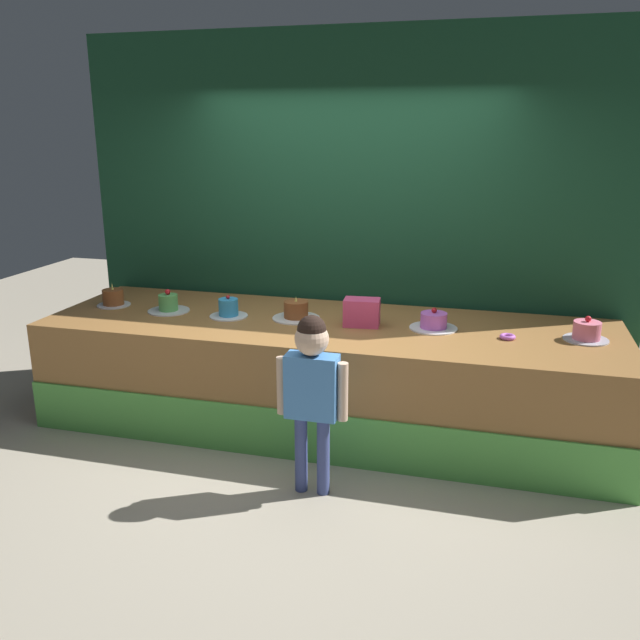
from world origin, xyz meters
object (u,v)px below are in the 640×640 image
Objects in this scene: child_figure at (312,381)px; cake_right at (434,322)px; cake_center_left at (228,309)px; cake_center_right at (296,311)px; cake_far_left at (113,298)px; pink_box at (362,312)px; cake_left at (168,304)px; donut at (508,337)px; cake_far_right at (587,332)px.

child_figure is 3.34× the size of cake_right.
cake_center_left is 0.81× the size of cake_center_right.
cake_far_left is at bearing -179.39° from cake_right.
pink_box reaches higher than cake_center_right.
cake_center_left is (0.51, -0.02, 0.00)m from cake_left.
donut is at bearing 40.07° from child_figure.
cake_far_left is 1.54m from cake_center_right.
cake_center_left is (-2.06, 0.02, 0.04)m from donut.
cake_far_left is at bearing -179.51° from cake_far_right.
cake_left is at bearing 179.17° from donut.
child_figure reaches higher than cake_right.
cake_far_left is 0.81× the size of cake_left.
cake_left reaches higher than cake_center_right.
child_figure is at bearing -120.07° from cake_right.
cake_center_left is 2.57m from cake_far_right.
cake_center_right reaches higher than cake_right.
cake_far_right is (1.64, 1.06, 0.12)m from child_figure.
cake_far_right is at bearing 2.19° from pink_box.
cake_far_right is (2.06, 0.01, 0.00)m from cake_center_right.
cake_right is (2.57, 0.03, -0.01)m from cake_far_left.
cake_far_right is (0.51, 0.11, 0.04)m from donut.
cake_far_right is at bearing 0.18° from cake_right.
pink_box is at bearing -177.81° from cake_far_right.
cake_left reaches higher than cake_center_left.
cake_far_left is 0.91× the size of cake_center_left.
pink_box is at bearing 177.11° from donut.
cake_right is at bearing 6.18° from pink_box.
cake_right is (-0.51, 0.11, 0.04)m from donut.
pink_box is at bearing 0.54° from cake_left.
cake_right is at bearing 59.93° from child_figure.
cake_left is at bearing -178.63° from cake_far_right.
cake_far_right is (3.08, 0.07, 0.00)m from cake_left.
child_figure is 10.61× the size of donut.
cake_far_left is (-2.06, 0.03, -0.04)m from pink_box.
donut is at bearing -0.83° from cake_left.
cake_far_right is (2.57, 0.09, -0.00)m from cake_center_left.
child_figure is 1.95m from cake_far_right.
pink_box is at bearing -5.28° from cake_center_right.
cake_center_left is (1.03, -0.06, -0.00)m from cake_far_left.
cake_left reaches higher than cake_far_right.
cake_center_left reaches higher than cake_right.
pink_box is at bearing 84.56° from child_figure.
cake_center_left is at bearing 179.48° from donut.
cake_left reaches higher than donut.
cake_center_right is (0.51, 0.08, -0.00)m from cake_center_left.
cake_right is at bearing 3.29° from cake_center_left.
child_figure is at bearing -27.59° from cake_far_left.
child_figure reaches higher than cake_far_right.
cake_center_left reaches higher than donut.
cake_left is 0.91× the size of cake_center_right.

